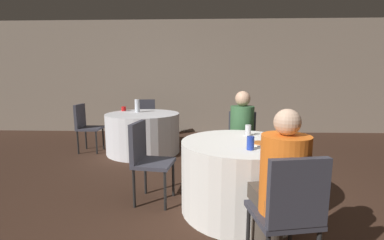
# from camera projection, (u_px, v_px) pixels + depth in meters

# --- Properties ---
(ground_plane) EXTENTS (16.00, 16.00, 0.00)m
(ground_plane) POSITION_uv_depth(u_px,v_px,m) (247.00, 213.00, 2.62)
(ground_plane) COLOR #382319
(wall_back) EXTENTS (16.00, 0.06, 2.80)m
(wall_back) POSITION_uv_depth(u_px,v_px,m) (220.00, 77.00, 6.46)
(wall_back) COLOR gray
(wall_back) RESTS_ON ground_plane
(table_near) EXTENTS (1.20, 1.20, 0.73)m
(table_near) POSITION_uv_depth(u_px,v_px,m) (239.00, 176.00, 2.66)
(table_near) COLOR white
(table_near) RESTS_ON ground_plane
(table_far) EXTENTS (1.35, 1.35, 0.73)m
(table_far) POSITION_uv_depth(u_px,v_px,m) (143.00, 133.00, 4.79)
(table_far) COLOR silver
(table_far) RESTS_ON ground_plane
(chair_near_south) EXTENTS (0.46, 0.47, 0.90)m
(chair_near_south) POSITION_uv_depth(u_px,v_px,m) (289.00, 207.00, 1.65)
(chair_near_south) COLOR #383842
(chair_near_south) RESTS_ON ground_plane
(chair_near_north) EXTENTS (0.46, 0.47, 0.90)m
(chair_near_north) POSITION_uv_depth(u_px,v_px,m) (242.00, 137.00, 3.62)
(chair_near_north) COLOR #383842
(chair_near_north) RESTS_ON ground_plane
(chair_near_west) EXTENTS (0.46, 0.45, 0.90)m
(chair_near_west) POSITION_uv_depth(u_px,v_px,m) (146.00, 154.00, 2.81)
(chair_near_west) COLOR #383842
(chair_near_west) RESTS_ON ground_plane
(chair_far_north) EXTENTS (0.45, 0.46, 0.90)m
(chair_far_north) POSITION_uv_depth(u_px,v_px,m) (147.00, 115.00, 5.83)
(chair_far_north) COLOR #383842
(chair_far_north) RESTS_ON ground_plane
(chair_far_west) EXTENTS (0.41, 0.41, 0.90)m
(chair_far_west) POSITION_uv_depth(u_px,v_px,m) (85.00, 123.00, 4.78)
(chair_far_west) COLOR #383842
(chair_far_west) RESTS_ON ground_plane
(person_orange_shirt) EXTENTS (0.35, 0.50, 1.17)m
(person_orange_shirt) POSITION_uv_depth(u_px,v_px,m) (278.00, 190.00, 1.80)
(person_orange_shirt) COLOR #4C4238
(person_orange_shirt) RESTS_ON ground_plane
(person_green_jacket) EXTENTS (0.35, 0.50, 1.20)m
(person_green_jacket) POSITION_uv_depth(u_px,v_px,m) (241.00, 136.00, 3.45)
(person_green_jacket) COLOR #4C4238
(person_green_jacket) RESTS_ON ground_plane
(pizza_plate_near) EXTENTS (0.24, 0.24, 0.02)m
(pizza_plate_near) POSITION_uv_depth(u_px,v_px,m) (261.00, 143.00, 2.50)
(pizza_plate_near) COLOR white
(pizza_plate_near) RESTS_ON table_near
(soda_can_blue) EXTENTS (0.07, 0.07, 0.12)m
(soda_can_blue) POSITION_uv_depth(u_px,v_px,m) (250.00, 143.00, 2.29)
(soda_can_blue) COLOR #1E38A5
(soda_can_blue) RESTS_ON table_near
(soda_can_silver) EXTENTS (0.07, 0.07, 0.12)m
(soda_can_silver) POSITION_uv_depth(u_px,v_px,m) (248.00, 130.00, 2.87)
(soda_can_silver) COLOR silver
(soda_can_silver) RESTS_ON table_near
(bottle_far) EXTENTS (0.09, 0.09, 0.25)m
(bottle_far) POSITION_uv_depth(u_px,v_px,m) (137.00, 106.00, 4.89)
(bottle_far) COLOR silver
(bottle_far) RESTS_ON table_far
(cup_far) EXTENTS (0.09, 0.09, 0.09)m
(cup_far) POSITION_uv_depth(u_px,v_px,m) (124.00, 109.00, 5.09)
(cup_far) COLOR red
(cup_far) RESTS_ON table_far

